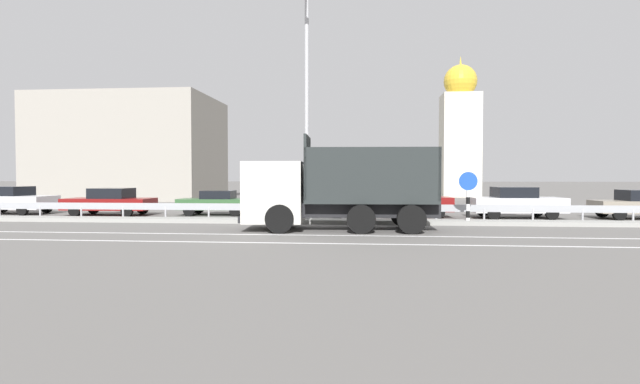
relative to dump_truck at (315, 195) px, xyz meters
The scene contains 17 objects.
ground_plane 2.01m from the dump_truck, 143.71° to the left, with size 320.00×320.00×0.00m, color #605E5B.
lane_strip_0 2.42m from the dump_truck, 59.94° to the right, with size 71.98×0.16×0.01m, color silver.
lane_strip_1 4.20m from the dump_truck, 75.24° to the right, with size 71.98×0.16×0.01m, color silver.
median_island 3.13m from the dump_truck, 114.97° to the left, with size 39.59×1.10×0.18m, color gray.
median_guardrail 4.02m from the dump_truck, 107.84° to the left, with size 71.98×0.09×0.78m.
dump_truck is the anchor object (origin of this frame).
median_road_sign 6.77m from the dump_truck, 22.59° to the left, with size 0.84×0.16×2.27m.
street_lamp_1 5.23m from the dump_truck, 104.67° to the left, with size 0.70×2.61×10.80m.
parked_car_2 18.44m from the dump_truck, 159.68° to the left, with size 4.56×2.21×1.50m.
parked_car_3 12.93m from the dump_truck, 152.40° to the left, with size 4.49×2.03×1.43m.
parked_car_4 8.97m from the dump_truck, 131.53° to the left, with size 3.93×1.91×1.29m.
parked_car_5 6.07m from the dump_truck, 97.11° to the left, with size 4.28×1.97×1.58m.
parked_car_6 7.69m from the dump_truck, 57.05° to the left, with size 4.06×1.92×1.48m.
parked_car_7 11.13m from the dump_truck, 33.79° to the left, with size 4.47×2.17×1.53m.
parked_car_8 16.19m from the dump_truck, 22.59° to the left, with size 4.00×1.92×1.40m.
background_building_0 30.90m from the dump_truck, 128.33° to the left, with size 14.68×10.28×9.01m, color gray.
church_tower 33.85m from the dump_truck, 70.59° to the left, with size 3.60×3.60×13.89m.
Camera 1 is at (3.20, -19.86, 2.07)m, focal length 28.00 mm.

